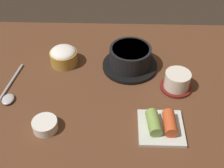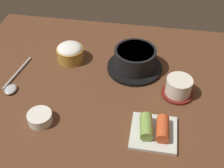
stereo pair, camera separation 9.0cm
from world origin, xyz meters
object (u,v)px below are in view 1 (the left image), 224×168
(rice_bowl, at_px, (64,56))
(tea_cup_with_saucer, at_px, (177,81))
(stone_pot, at_px, (130,58))
(kimchi_plate, at_px, (161,125))
(spoon, at_px, (9,93))
(side_bowl_near, at_px, (45,125))

(rice_bowl, height_order, tea_cup_with_saucer, rice_bowl)
(stone_pot, distance_m, rice_bowl, 0.23)
(rice_bowl, relative_size, kimchi_plate, 0.75)
(kimchi_plate, xyz_separation_m, spoon, (-0.45, 0.12, -0.01))
(tea_cup_with_saucer, bearing_deg, stone_pot, 145.63)
(rice_bowl, distance_m, spoon, 0.22)
(rice_bowl, xyz_separation_m, tea_cup_with_saucer, (0.37, -0.11, -0.00))
(tea_cup_with_saucer, xyz_separation_m, kimchi_plate, (-0.06, -0.17, -0.01))
(stone_pot, xyz_separation_m, spoon, (-0.37, -0.14, -0.03))
(spoon, bearing_deg, rice_bowl, 47.09)
(stone_pot, bearing_deg, kimchi_plate, -73.03)
(rice_bowl, bearing_deg, spoon, -132.91)
(stone_pot, height_order, spoon, stone_pot)
(stone_pot, relative_size, rice_bowl, 2.00)
(stone_pot, distance_m, spoon, 0.40)
(side_bowl_near, distance_m, spoon, 0.19)
(tea_cup_with_saucer, bearing_deg, spoon, -174.97)
(tea_cup_with_saucer, distance_m, side_bowl_near, 0.42)
(rice_bowl, relative_size, spoon, 0.49)
(kimchi_plate, xyz_separation_m, side_bowl_near, (-0.32, -0.01, -0.00))
(spoon, bearing_deg, kimchi_plate, -15.12)
(tea_cup_with_saucer, xyz_separation_m, side_bowl_near, (-0.38, -0.18, -0.01))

